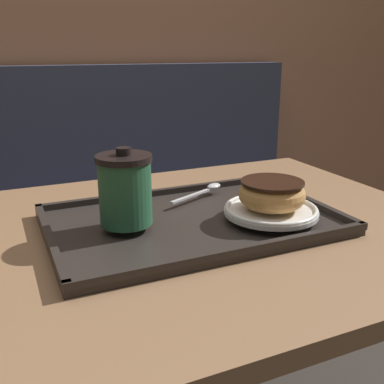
% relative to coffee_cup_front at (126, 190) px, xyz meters
% --- Properties ---
extents(wall_behind, '(8.00, 0.05, 2.40)m').
position_rel_coffee_cup_front_xyz_m(wall_behind, '(0.09, 1.10, 0.36)').
color(wall_behind, '#9E6B4C').
rests_on(wall_behind, ground_plane).
extents(booth_bench, '(1.34, 0.44, 1.00)m').
position_rel_coffee_cup_front_xyz_m(booth_bench, '(0.31, 0.87, -0.52)').
color(booth_bench, '#33384C').
rests_on(booth_bench, ground_plane).
extents(cafe_table, '(1.00, 0.73, 0.75)m').
position_rel_coffee_cup_front_xyz_m(cafe_table, '(0.09, 0.00, -0.25)').
color(cafe_table, '#846042').
rests_on(cafe_table, ground_plane).
extents(serving_tray, '(0.50, 0.33, 0.02)m').
position_rel_coffee_cup_front_xyz_m(serving_tray, '(0.12, -0.00, -0.08)').
color(serving_tray, '#282321').
rests_on(serving_tray, cafe_table).
extents(coffee_cup_front, '(0.09, 0.09, 0.13)m').
position_rel_coffee_cup_front_xyz_m(coffee_cup_front, '(0.00, 0.00, 0.00)').
color(coffee_cup_front, '#235638').
rests_on(coffee_cup_front, serving_tray).
extents(plate_with_chocolate_donut, '(0.17, 0.17, 0.01)m').
position_rel_coffee_cup_front_xyz_m(plate_with_chocolate_donut, '(0.25, -0.06, -0.05)').
color(plate_with_chocolate_donut, white).
rests_on(plate_with_chocolate_donut, serving_tray).
extents(donut_chocolate_glazed, '(0.12, 0.12, 0.05)m').
position_rel_coffee_cup_front_xyz_m(donut_chocolate_glazed, '(0.25, -0.06, -0.02)').
color(donut_chocolate_glazed, tan).
rests_on(donut_chocolate_glazed, plate_with_chocolate_donut).
extents(spoon, '(0.14, 0.07, 0.01)m').
position_rel_coffee_cup_front_xyz_m(spoon, '(0.20, 0.11, -0.05)').
color(spoon, silver).
rests_on(spoon, serving_tray).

